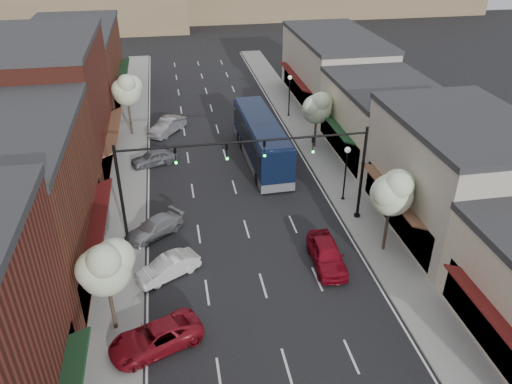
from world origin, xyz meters
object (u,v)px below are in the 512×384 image
lamp_post_near (346,165)px  parked_car_a (156,338)px  tree_right_near (393,191)px  parked_car_e (167,126)px  parked_car_d (154,158)px  tree_left_near (105,266)px  parked_car_c (155,227)px  signal_mast_right (330,163)px  lamp_post_far (290,89)px  red_hatchback (327,254)px  tree_right_far (317,107)px  signal_mast_left (158,177)px  tree_left_far (127,89)px  parked_car_b (168,267)px  coach_bus (261,139)px

lamp_post_near → parked_car_a: size_ratio=0.94×
tree_right_near → parked_car_e: size_ratio=1.32×
parked_car_d → tree_left_near: bearing=-24.4°
lamp_post_near → parked_car_c: lamp_post_near is taller
signal_mast_right → tree_left_near: (-13.87, -8.05, -0.40)m
lamp_post_far → red_hatchback: size_ratio=0.97×
parked_car_a → parked_car_d: bearing=158.2°
lamp_post_far → parked_car_c: 24.19m
signal_mast_right → parked_car_c: signal_mast_right is taller
tree_right_near → parked_car_d: (-14.55, 15.20, -3.78)m
parked_car_d → tree_right_far: bearing=74.9°
signal_mast_left → tree_left_far: bearing=98.3°
red_hatchback → parked_car_b: 9.70m
parked_car_a → tree_right_far: bearing=124.2°
parked_car_c → parked_car_e: 17.47m
parked_car_c → tree_right_near: bearing=35.3°
signal_mast_left → tree_left_near: (-2.63, -8.05, -0.40)m
lamp_post_near → parked_car_b: 14.97m
signal_mast_right → coach_bus: (-2.62, 10.38, -2.66)m
red_hatchback → parked_car_c: bearing=156.6°
tree_left_far → parked_car_b: tree_left_far is taller
red_hatchback → coach_bus: bearing=97.4°
parked_car_b → parked_car_c: (-0.77, 4.50, -0.04)m
tree_right_far → parked_car_d: bearing=-176.8°
tree_left_near → parked_car_b: 6.05m
parked_car_b → parked_car_e: parked_car_e is taller
parked_car_a → parked_car_e: size_ratio=1.04×
parked_car_b → parked_car_e: size_ratio=0.86×
lamp_post_far → coach_bus: size_ratio=0.36×
parked_car_d → lamp_post_near: bearing=40.0°
parked_car_a → parked_car_c: 10.06m
signal_mast_left → red_hatchback: signal_mast_left is taller
tree_right_near → red_hatchback: tree_right_near is taller
signal_mast_right → tree_right_far: 12.27m
signal_mast_right → tree_left_near: bearing=-149.9°
signal_mast_left → parked_car_b: bearing=-87.4°
lamp_post_near → red_hatchback: lamp_post_near is taller
signal_mast_left → parked_car_c: 4.08m
parked_car_c → parked_car_d: (-0.00, 10.72, 0.07)m
signal_mast_right → signal_mast_left: same height
lamp_post_near → parked_car_b: lamp_post_near is taller
tree_left_near → red_hatchback: (12.49, 3.35, -3.44)m
coach_bus → parked_car_e: size_ratio=2.75×
tree_left_near → parked_car_d: 19.63m
tree_right_near → parked_car_e: 25.85m
lamp_post_near → coach_bus: size_ratio=0.36×
lamp_post_near → lamp_post_far: (0.00, 17.50, 0.00)m
lamp_post_far → parked_car_e: bearing=-170.3°
lamp_post_near → parked_car_d: bearing=148.3°
red_hatchback → parked_car_c: 11.63m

